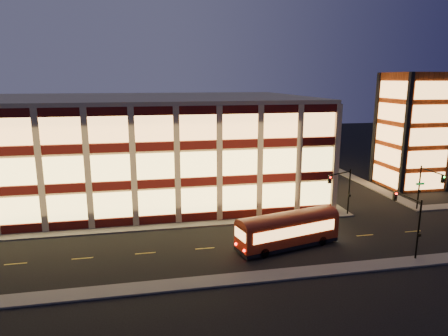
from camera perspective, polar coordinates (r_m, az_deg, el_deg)
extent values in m
plane|color=black|center=(46.99, -8.74, -8.75)|extent=(200.00, 200.00, 0.00)
cube|color=#514F4C|center=(47.90, -12.42, -8.39)|extent=(54.00, 2.00, 0.15)
cube|color=#514F4C|center=(67.68, 10.39, -2.08)|extent=(2.00, 30.00, 0.15)
cube|color=#514F4C|center=(72.39, 18.52, -1.58)|extent=(2.00, 30.00, 0.15)
cube|color=#514F4C|center=(35.16, -7.71, -16.28)|extent=(100.00, 2.00, 0.15)
cube|color=tan|center=(61.62, -12.49, 2.97)|extent=(50.00, 30.00, 14.00)
cube|color=tan|center=(60.86, -12.82, 9.71)|extent=(50.40, 30.40, 0.50)
cube|color=#470C0A|center=(48.52, -12.44, -7.39)|extent=(50.10, 0.25, 1.00)
cube|color=#E8C261|center=(47.88, -12.56, -5.01)|extent=(49.00, 0.20, 3.00)
cube|color=#470C0A|center=(67.23, 9.71, -1.65)|extent=(0.25, 30.10, 1.00)
cube|color=#E8C261|center=(66.74, 9.76, 0.10)|extent=(0.20, 29.00, 3.00)
cube|color=#470C0A|center=(47.22, -12.69, -2.36)|extent=(50.10, 0.25, 1.00)
cube|color=#E8C261|center=(46.76, -12.81, 0.13)|extent=(49.00, 0.20, 3.00)
cube|color=#470C0A|center=(66.29, 9.85, 2.04)|extent=(0.25, 30.10, 1.00)
cube|color=#E8C261|center=(65.94, 9.90, 3.83)|extent=(0.20, 29.00, 3.00)
cube|color=#470C0A|center=(46.31, -12.95, 2.91)|extent=(50.10, 0.25, 1.00)
cube|color=#E8C261|center=(46.03, -13.08, 5.49)|extent=(49.00, 0.20, 3.00)
cube|color=#470C0A|center=(65.64, 9.99, 5.82)|extent=(0.25, 30.10, 1.00)
cube|color=#E8C261|center=(65.43, 10.04, 7.64)|extent=(0.20, 29.00, 3.00)
cube|color=#8C3814|center=(69.98, 25.34, 4.84)|extent=(8.00, 8.00, 18.00)
cube|color=black|center=(64.43, 24.55, 4.34)|extent=(0.60, 0.60, 18.00)
cube|color=black|center=(71.02, 20.82, 5.32)|extent=(0.60, 0.60, 18.00)
cube|color=black|center=(75.55, 26.01, 5.26)|extent=(0.60, 0.60, 18.00)
cube|color=#FFAD59|center=(68.01, 26.78, -1.68)|extent=(6.60, 0.16, 2.60)
cube|color=#FFAD59|center=(68.87, 22.04, -1.08)|extent=(0.16, 6.60, 2.60)
cube|color=#FFAD59|center=(67.34, 27.07, 1.12)|extent=(6.60, 0.16, 2.60)
cube|color=#FFAD59|center=(68.20, 22.28, 1.70)|extent=(0.16, 6.60, 2.60)
cube|color=#FFAD59|center=(66.82, 27.36, 3.98)|extent=(6.60, 0.16, 2.60)
cube|color=#FFAD59|center=(67.69, 22.51, 4.52)|extent=(0.16, 6.60, 2.60)
cube|color=#FFAD59|center=(66.48, 27.65, 6.87)|extent=(6.60, 0.16, 2.60)
cube|color=#FFAD59|center=(67.35, 22.76, 7.39)|extent=(0.16, 6.60, 2.60)
cube|color=#FFAD59|center=(66.31, 27.96, 9.79)|extent=(6.60, 0.16, 2.60)
cube|color=#FFAD59|center=(67.19, 23.01, 10.27)|extent=(0.16, 6.60, 2.60)
cylinder|color=black|center=(52.99, 17.42, -3.30)|extent=(0.18, 0.18, 6.00)
cylinder|color=black|center=(50.88, 16.28, -0.73)|extent=(3.56, 1.63, 0.14)
cube|color=black|center=(49.57, 14.85, -1.59)|extent=(0.32, 0.32, 0.95)
sphere|color=#FF0C05|center=(49.34, 14.96, -1.30)|extent=(0.20, 0.20, 0.20)
cube|color=black|center=(52.93, 17.49, -3.77)|extent=(0.25, 0.18, 0.28)
cylinder|color=black|center=(58.38, 26.09, -2.58)|extent=(0.18, 0.18, 6.00)
cylinder|color=black|center=(56.26, 27.56, -0.43)|extent=(0.14, 4.00, 0.14)
cube|color=black|center=(54.87, 28.80, -1.39)|extent=(0.32, 0.32, 0.95)
sphere|color=#0CFF26|center=(54.67, 28.95, -1.13)|extent=(0.20, 0.20, 0.20)
cube|color=black|center=(58.32, 26.17, -3.01)|extent=(0.25, 0.18, 0.28)
cube|color=#0C7226|center=(58.12, 26.23, -2.04)|extent=(1.20, 0.06, 0.28)
cylinder|color=black|center=(42.42, 26.02, -7.99)|extent=(0.18, 0.18, 6.00)
cylinder|color=black|center=(43.13, 24.78, -3.77)|extent=(0.14, 4.00, 0.14)
cube|color=black|center=(44.82, 23.24, -3.70)|extent=(0.32, 0.32, 0.95)
sphere|color=#FF0C05|center=(44.60, 23.40, -3.39)|extent=(0.20, 0.20, 0.20)
cube|color=black|center=(42.40, 26.13, -8.59)|extent=(0.25, 0.18, 0.28)
cube|color=maroon|center=(41.93, 9.08, -8.71)|extent=(11.30, 5.33, 2.52)
cube|color=black|center=(42.48, 9.01, -10.58)|extent=(11.30, 5.33, 0.38)
cylinder|color=black|center=(39.75, 5.74, -11.99)|extent=(1.04, 0.56, 0.99)
cylinder|color=black|center=(41.65, 4.00, -10.76)|extent=(1.04, 0.56, 0.99)
cylinder|color=black|center=(43.53, 13.81, -10.06)|extent=(1.04, 0.56, 0.99)
cylinder|color=black|center=(45.27, 11.87, -9.05)|extent=(1.04, 0.56, 0.99)
cube|color=#FFAD59|center=(40.74, 10.22, -8.91)|extent=(9.37, 2.41, 1.10)
cube|color=#FFAD59|center=(42.89, 8.04, -7.71)|extent=(9.37, 2.41, 1.10)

